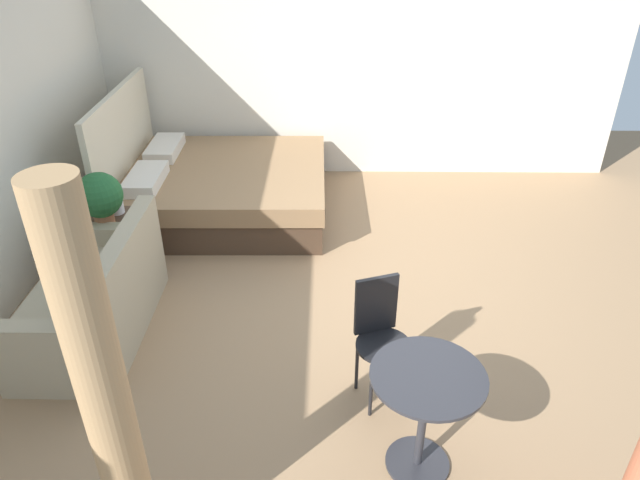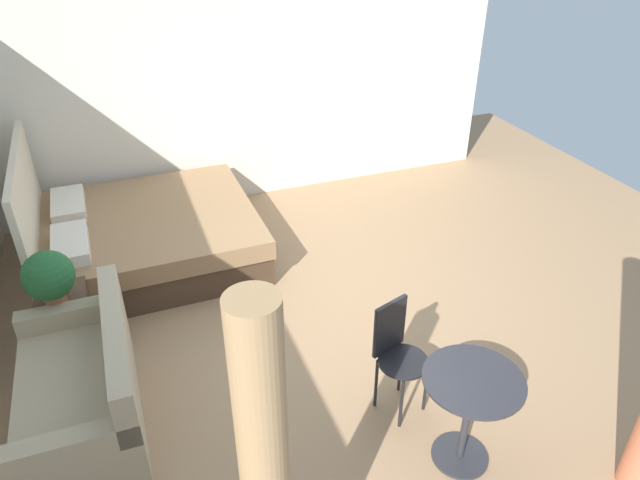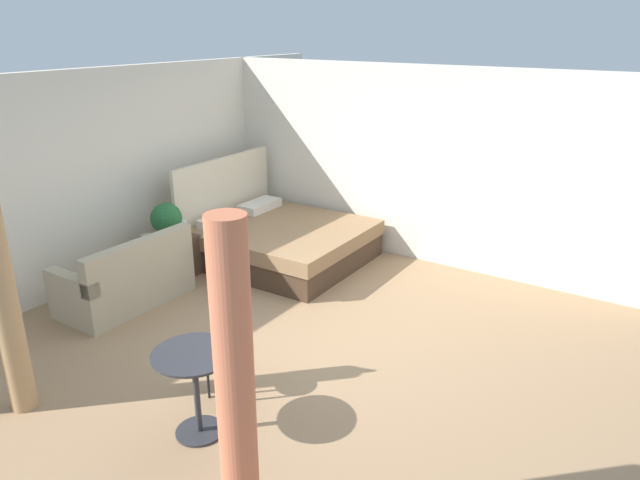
% 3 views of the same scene
% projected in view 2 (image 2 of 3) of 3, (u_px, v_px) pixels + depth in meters
% --- Properties ---
extents(ground_plane, '(8.30, 9.13, 0.02)m').
position_uv_depth(ground_plane, '(337.00, 310.00, 5.41)').
color(ground_plane, '#9E7A56').
extents(wall_right, '(0.12, 6.13, 2.62)m').
position_uv_depth(wall_right, '(254.00, 91.00, 6.84)').
color(wall_right, silver).
rests_on(wall_right, ground).
extents(bed, '(1.97, 2.15, 1.33)m').
position_uv_depth(bed, '(143.00, 235.00, 5.98)').
color(bed, '#473323').
rests_on(bed, ground).
extents(couch, '(1.47, 0.80, 0.85)m').
position_uv_depth(couch, '(85.00, 392.00, 4.13)').
color(couch, tan).
rests_on(couch, ground).
extents(nightstand, '(0.51, 0.40, 0.53)m').
position_uv_depth(nightstand, '(67.00, 323.00, 4.82)').
color(nightstand, '#473323').
rests_on(nightstand, ground).
extents(potted_plant, '(0.39, 0.39, 0.48)m').
position_uv_depth(potted_plant, '(49.00, 277.00, 4.45)').
color(potted_plant, '#935B3D').
rests_on(potted_plant, nightstand).
extents(vase, '(0.13, 0.13, 0.20)m').
position_uv_depth(vase, '(59.00, 279.00, 4.73)').
color(vase, silver).
rests_on(vase, nightstand).
extents(balcony_table, '(0.65, 0.65, 0.73)m').
position_uv_depth(balcony_table, '(469.00, 404.00, 3.74)').
color(balcony_table, '#2D2D33').
rests_on(balcony_table, ground).
extents(cafe_chair_near_window, '(0.46, 0.46, 0.90)m').
position_uv_depth(cafe_chair_near_window, '(396.00, 347.00, 4.16)').
color(cafe_chair_near_window, black).
rests_on(cafe_chair_near_window, ground).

